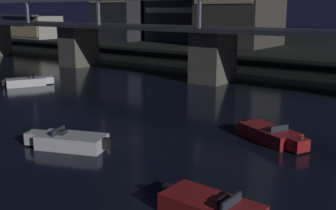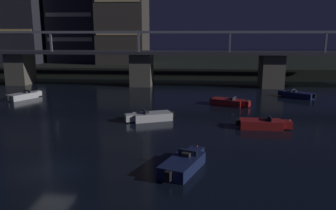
{
  "view_description": "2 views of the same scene",
  "coord_description": "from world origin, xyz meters",
  "views": [
    {
      "loc": [
        22.97,
        -0.95,
        7.85
      ],
      "look_at": [
        6.36,
        20.87,
        1.38
      ],
      "focal_mm": 43.26,
      "sensor_mm": 36.0,
      "label": 1
    },
    {
      "loc": [
        9.49,
        -19.63,
        8.71
      ],
      "look_at": [
        6.5,
        15.3,
        1.26
      ],
      "focal_mm": 35.21,
      "sensor_mm": 36.0,
      "label": 2
    }
  ],
  "objects": [
    {
      "name": "far_riverbank",
      "position": [
        0.0,
        85.36,
        1.1
      ],
      "size": [
        240.0,
        80.0,
        2.2
      ],
      "primitive_type": "cube",
      "color": "black",
      "rests_on": "ground"
    },
    {
      "name": "speedboat_mid_right",
      "position": [
        13.71,
        21.65,
        0.41
      ],
      "size": [
        4.99,
        3.3,
        1.16
      ],
      "color": "maroon",
      "rests_on": "ground"
    },
    {
      "name": "speedboat_mid_left",
      "position": [
        8.78,
        0.79,
        0.41
      ],
      "size": [
        3.08,
        5.09,
        1.16
      ],
      "color": "#19234C",
      "rests_on": "ground"
    },
    {
      "name": "speedboat_mid_center",
      "position": [
        23.89,
        27.85,
        0.41
      ],
      "size": [
        4.69,
        3.99,
        1.16
      ],
      "color": "#19234C",
      "rests_on": "ground"
    },
    {
      "name": "tower_west_tall",
      "position": [
        -19.86,
        60.19,
        16.23
      ],
      "size": [
        11.58,
        8.76,
        28.37
      ],
      "color": "#282833",
      "rests_on": "far_riverbank"
    },
    {
      "name": "speedboat_far_left",
      "position": [
        -14.43,
        23.65,
        0.41
      ],
      "size": [
        3.39,
        4.95,
        1.16
      ],
      "color": "silver",
      "rests_on": "ground"
    },
    {
      "name": "ground_plane",
      "position": [
        0.0,
        0.0,
        0.0
      ],
      "size": [
        400.0,
        400.0,
        0.0
      ],
      "primitive_type": "plane",
      "color": "black"
    },
    {
      "name": "speedboat_far_center",
      "position": [
        4.82,
        13.35,
        0.41
      ],
      "size": [
        5.06,
        3.13,
        1.16
      ],
      "color": "silver",
      "rests_on": "ground"
    },
    {
      "name": "speedboat_near_center",
      "position": [
        15.94,
        11.33,
        0.41
      ],
      "size": [
        5.21,
        1.92,
        1.16
      ],
      "color": "maroon",
      "rests_on": "ground"
    },
    {
      "name": "river_bridge",
      "position": [
        -0.0,
        37.35,
        4.11
      ],
      "size": [
        94.7,
        6.4,
        9.38
      ],
      "color": "#605B51",
      "rests_on": "ground"
    }
  ]
}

